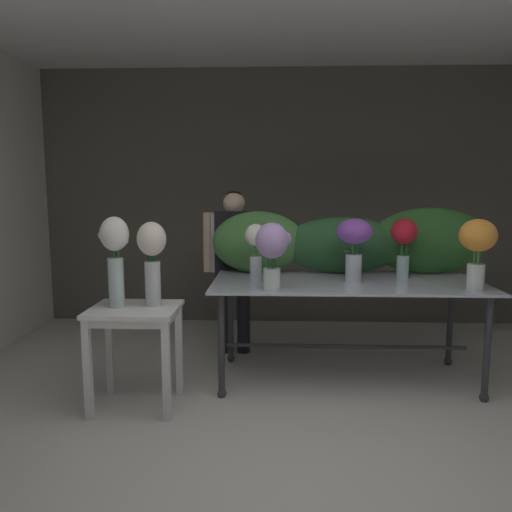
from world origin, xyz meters
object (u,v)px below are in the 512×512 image
Objects in this scene: side_table_white at (135,323)px; vase_ivory_dahlias at (256,247)px; vase_white_roses_tall at (115,254)px; vase_cream_lisianthus_tall at (152,256)px; vase_sunset_lilies at (477,244)px; vase_crimson_peonies at (404,239)px; vase_lilac_carnations at (272,248)px; display_table_glass at (347,295)px; florist at (234,255)px; vase_violet_snapdragons at (354,241)px.

vase_ivory_dahlias is at bearing 31.55° from side_table_white.
vase_cream_lisianthus_tall is (0.25, 0.05, -0.02)m from vase_white_roses_tall.
vase_white_roses_tall is at bearing -174.75° from vase_sunset_lilies.
vase_sunset_lilies is (0.40, -0.47, 0.02)m from vase_crimson_peonies.
vase_sunset_lilies reaches higher than vase_lilac_carnations.
vase_lilac_carnations is (0.97, 0.17, 0.52)m from side_table_white.
vase_sunset_lilies is 0.82× the size of vase_white_roses_tall.
vase_lilac_carnations is (-0.59, -0.38, 0.42)m from display_table_glass.
display_table_glass is 4.35× the size of vase_crimson_peonies.
florist is 1.10m from vase_lilac_carnations.
vase_lilac_carnations reaches higher than side_table_white.
vase_lilac_carnations reaches higher than vase_ivory_dahlias.
vase_white_roses_tall reaches higher than vase_crimson_peonies.
vase_sunset_lilies is at bearing 4.51° from vase_cream_lisianthus_tall.
vase_sunset_lilies is at bearing -19.70° from display_table_glass.
vase_white_roses_tall is at bearing -170.95° from vase_lilac_carnations.
vase_white_roses_tall is at bearing -179.94° from side_table_white.
vase_crimson_peonies is at bearing 130.74° from vase_sunset_lilies.
vase_ivory_dahlias is 1.63m from vase_sunset_lilies.
vase_violet_snapdragons is at bearing 0.41° from vase_ivory_dahlias.
vase_sunset_lilies is (1.84, -0.96, 0.22)m from florist.
vase_cream_lisianthus_tall is (-0.48, -1.14, 0.15)m from florist.
florist reaches higher than vase_violet_snapdragons.
vase_crimson_peonies is 0.77× the size of vase_white_roses_tall.
display_table_glass is 3.57× the size of vase_cream_lisianthus_tall.
vase_violet_snapdragons is at bearing 16.64° from vase_white_roses_tall.
side_table_white is 1.14× the size of vase_white_roses_tall.
vase_white_roses_tall reaches higher than vase_cream_lisianthus_tall.
vase_cream_lisianthus_tall is at bearing -112.92° from florist.
vase_white_roses_tall reaches higher than vase_lilac_carnations.
vase_sunset_lilies is (0.88, -0.32, 0.45)m from display_table_glass.
vase_lilac_carnations is 0.86m from vase_cream_lisianthus_tall.
florist is (-0.96, 0.65, 0.23)m from display_table_glass.
vase_ivory_dahlias reaches higher than display_table_glass.
side_table_white is at bearing -169.84° from vase_lilac_carnations.
display_table_glass is 4.66× the size of vase_ivory_dahlias.
display_table_glass is 1.18m from florist.
vase_white_roses_tall is 0.25m from vase_cream_lisianthus_tall.
vase_lilac_carnations reaches higher than vase_crimson_peonies.
vase_white_roses_tall is (-1.09, -0.17, -0.02)m from vase_lilac_carnations.
florist is at bearing 109.43° from vase_lilac_carnations.
side_table_white is 2.52m from vase_sunset_lilies.
vase_cream_lisianthus_tall is at bearing -147.14° from vase_ivory_dahlias.
display_table_glass is 4.12× the size of vase_sunset_lilies.
vase_violet_snapdragons is at bearing -34.19° from florist.
vase_crimson_peonies is at bearing 26.25° from vase_lilac_carnations.
side_table_white is 1.47× the size of vase_lilac_carnations.
vase_white_roses_tall reaches higher than side_table_white.
vase_white_roses_tall is at bearing -121.34° from florist.
vase_crimson_peonies is 2.27m from vase_white_roses_tall.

